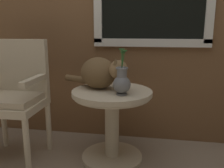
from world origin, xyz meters
TOP-DOWN VIEW (x-y plane):
  - wicker_side_table at (0.06, 0.24)m, footprint 0.62×0.62m
  - wicker_chair at (-0.71, 0.17)m, footprint 0.47×0.43m
  - cat at (-0.04, 0.28)m, footprint 0.56×0.34m
  - pewter_vase_with_ivy at (0.15, 0.13)m, footprint 0.13×0.15m

SIDE VIEW (x-z plane):
  - wicker_side_table at x=0.06m, z-range 0.10..0.68m
  - wicker_chair at x=-0.71m, z-range 0.07..1.02m
  - pewter_vase_with_ivy at x=0.15m, z-range 0.51..0.84m
  - cat at x=-0.04m, z-range 0.57..0.83m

